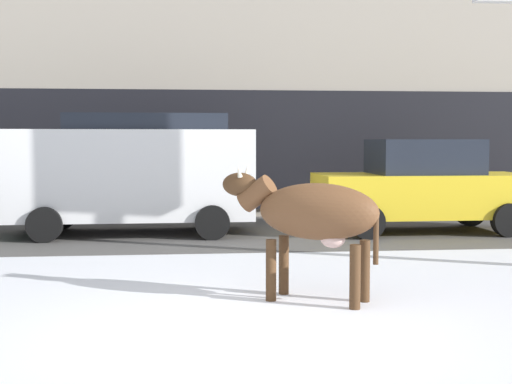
# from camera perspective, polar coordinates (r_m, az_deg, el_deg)

# --- Properties ---
(ground_plane) EXTENTS (120.00, 120.00, 0.00)m
(ground_plane) POSITION_cam_1_polar(r_m,az_deg,el_deg) (6.67, -1.19, -11.64)
(ground_plane) COLOR white
(road_strip) EXTENTS (60.00, 5.60, 0.01)m
(road_strip) POSITION_cam_1_polar(r_m,az_deg,el_deg) (14.25, -3.77, -3.17)
(road_strip) COLOR #514F4C
(road_strip) RESTS_ON ground
(cow_brown) EXTENTS (1.85, 1.31, 1.54)m
(cow_brown) POSITION_cam_1_polar(r_m,az_deg,el_deg) (8.03, 4.52, -1.75)
(cow_brown) COLOR brown
(cow_brown) RESTS_ON ground
(car_white_van) EXTENTS (4.62, 2.16, 2.32)m
(car_white_van) POSITION_cam_1_polar(r_m,az_deg,el_deg) (13.91, -9.81, 1.72)
(car_white_van) COLOR white
(car_white_van) RESTS_ON ground
(car_yellow_sedan) EXTENTS (4.22, 2.01, 1.84)m
(car_yellow_sedan) POSITION_cam_1_polar(r_m,az_deg,el_deg) (14.44, 13.25, 0.43)
(car_yellow_sedan) COLOR gold
(car_yellow_sedan) RESTS_ON ground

